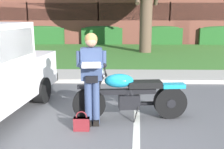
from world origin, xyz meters
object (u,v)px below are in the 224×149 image
object	(u,v)px
handbag	(82,123)
hedge_left	(43,35)
hedge_right	(222,35)
hedge_center_left	(102,35)
hedge_center_right	(162,35)
rider_person	(92,72)
brick_building	(103,13)
motorcycle	(134,95)

from	to	relation	value
handbag	hedge_left	bearing A→B (deg)	107.75
hedge_left	hedge_right	bearing A→B (deg)	0.00
hedge_center_left	hedge_center_right	bearing A→B (deg)	0.00
rider_person	handbag	world-z (taller)	rider_person
brick_building	motorcycle	bearing A→B (deg)	-84.89
rider_person	hedge_left	distance (m)	14.07
rider_person	hedge_right	bearing A→B (deg)	61.44
hedge_center_left	hedge_right	bearing A→B (deg)	0.00
rider_person	hedge_left	world-z (taller)	rider_person
rider_person	brick_building	distance (m)	18.57
rider_person	brick_building	xyz separation A→B (m)	(-0.83, 18.52, 1.03)
motorcycle	hedge_center_left	world-z (taller)	motorcycle
rider_person	brick_building	world-z (taller)	brick_building
hedge_center_left	hedge_center_right	size ratio (longest dim) A/B	1.05
hedge_left	hedge_center_right	world-z (taller)	same
hedge_center_left	brick_building	distance (m)	5.39
hedge_right	brick_building	bearing A→B (deg)	147.24
motorcycle	brick_building	size ratio (longest dim) A/B	0.08
motorcycle	hedge_center_right	size ratio (longest dim) A/B	0.89
handbag	rider_person	bearing A→B (deg)	59.10
hedge_center_left	hedge_right	world-z (taller)	same
motorcycle	hedge_center_right	bearing A→B (deg)	78.98
handbag	brick_building	size ratio (longest dim) A/B	0.01
motorcycle	hedge_left	size ratio (longest dim) A/B	0.77
hedge_center_right	hedge_left	bearing A→B (deg)	180.00
motorcycle	handbag	bearing A→B (deg)	-148.40
hedge_right	brick_building	world-z (taller)	brick_building
handbag	hedge_center_right	bearing A→B (deg)	75.59
rider_person	brick_building	size ratio (longest dim) A/B	0.06
handbag	hedge_left	size ratio (longest dim) A/B	0.12
hedge_center_left	brick_building	xyz separation A→B (m)	(-0.24, 5.20, 1.39)
hedge_center_left	hedge_right	distance (m)	7.85
motorcycle	rider_person	distance (m)	1.00
motorcycle	rider_person	world-z (taller)	rider_person
hedge_left	hedge_right	distance (m)	11.77
hedge_left	hedge_center_right	size ratio (longest dim) A/B	1.15
rider_person	handbag	bearing A→B (deg)	-120.90
rider_person	hedge_center_right	xyz separation A→B (m)	(3.33, 13.32, -0.36)
hedge_left	brick_building	distance (m)	6.53
motorcycle	hedge_center_left	size ratio (longest dim) A/B	0.85
hedge_left	hedge_center_right	bearing A→B (deg)	0.00
hedge_right	hedge_center_left	bearing A→B (deg)	-180.00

